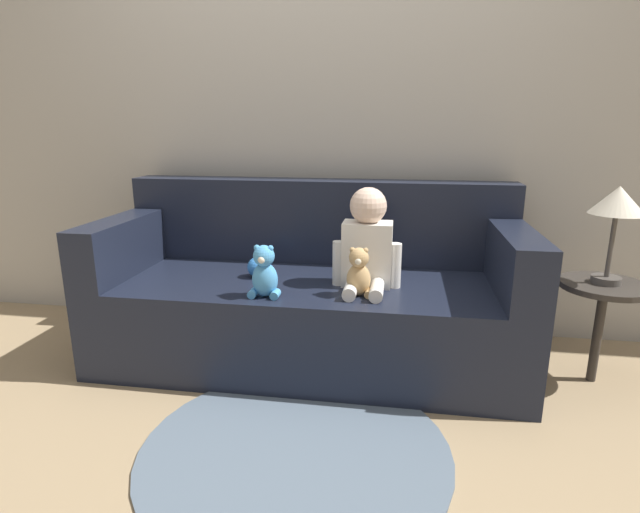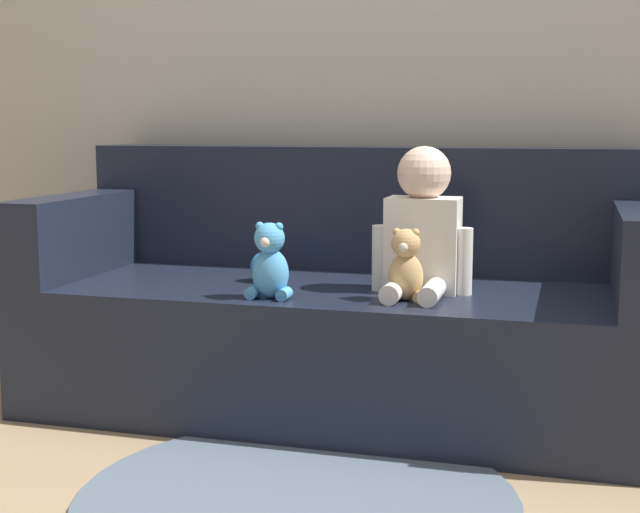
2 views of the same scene
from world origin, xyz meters
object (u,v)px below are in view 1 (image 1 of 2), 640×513
Objects in this scene: person_baby at (367,244)px; side_table at (612,243)px; plush_toy_side at (265,273)px; teddy_bear_brown at (359,273)px; couch at (311,296)px; toy_ball at (258,267)px.

side_table reaches higher than person_baby.
person_baby is 1.96× the size of plush_toy_side.
person_baby is at bearing 80.76° from teddy_bear_brown.
person_baby is 1.03m from side_table.
plush_toy_side is at bearing -111.12° from couch.
plush_toy_side is at bearing -168.95° from side_table.
teddy_bear_brown is at bearing -20.70° from toy_ball.
plush_toy_side is (-0.41, -0.22, -0.09)m from person_baby.
person_baby is 2.09× the size of teddy_bear_brown.
side_table is (1.05, 0.20, 0.13)m from teddy_bear_brown.
toy_ball is (-0.52, 0.04, -0.14)m from person_baby.
couch is 0.30m from toy_ball.
person_baby is at bearing -176.73° from side_table.
couch is 9.38× the size of teddy_bear_brown.
plush_toy_side is 0.29m from toy_ball.
plush_toy_side is (-0.14, -0.35, 0.22)m from couch.
person_baby is 4.52× the size of toy_ball.
person_baby reaches higher than plush_toy_side.
toy_ball is at bearing 175.17° from person_baby.
couch is at bearing 68.88° from plush_toy_side.
couch is at bearing 177.03° from side_table.
toy_ball is (-0.11, 0.27, -0.06)m from plush_toy_side.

